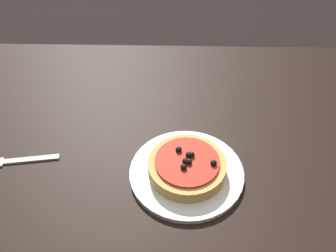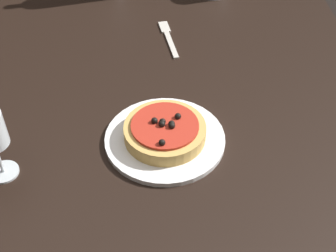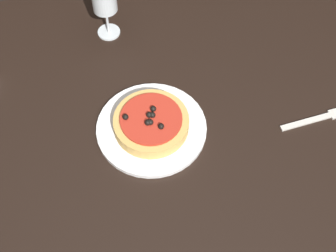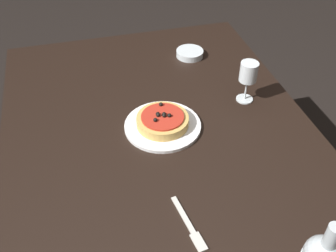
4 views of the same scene
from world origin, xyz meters
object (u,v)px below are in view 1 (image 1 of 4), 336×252
Objects in this scene: dinner_plate at (187,173)px; fork at (14,161)px; pizza at (187,166)px; dining_table at (150,188)px.

fork is (-0.41, 0.03, -0.00)m from dinner_plate.
pizza is at bearing 28.33° from dinner_plate.
dining_table is 0.13m from pizza.
dining_table is at bearing 170.82° from pizza.
dinner_plate is 1.48× the size of pizza.
pizza is 0.41m from fork.
pizza is 0.95× the size of fork.
pizza is at bearing -9.18° from dining_table.
dinner_plate is 0.41m from fork.
dining_table is 0.12m from dinner_plate.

